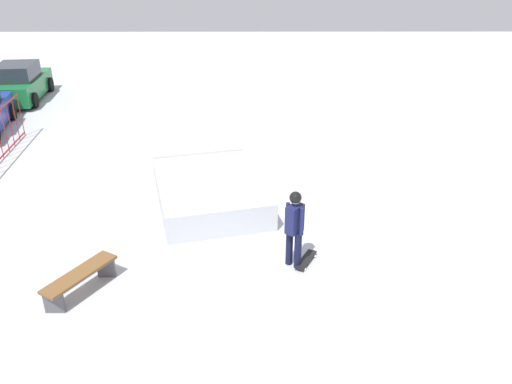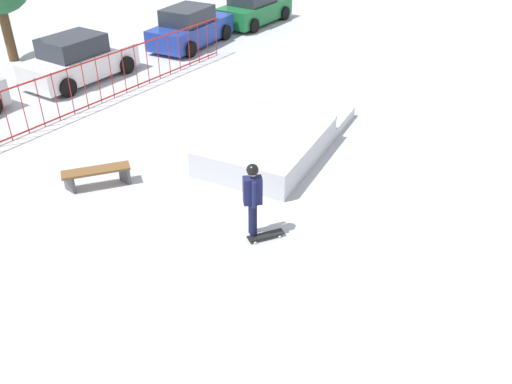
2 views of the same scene
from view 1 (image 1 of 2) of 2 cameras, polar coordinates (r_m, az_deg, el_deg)
ground_plane at (r=13.03m, az=-4.77°, el=-1.97°), size 60.00×60.00×0.00m
skate_ramp at (r=13.61m, az=-5.56°, el=0.76°), size 5.87×3.85×0.74m
skater at (r=10.32m, az=4.36°, el=-3.59°), size 0.43×0.41×1.73m
skateboard at (r=10.91m, az=5.63°, el=-7.59°), size 0.80×0.55×0.09m
park_bench at (r=10.39m, az=-19.16°, el=-9.12°), size 1.58×1.16×0.48m
parked_car_green at (r=24.62m, az=-25.04°, el=10.99°), size 4.27×2.30×1.60m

